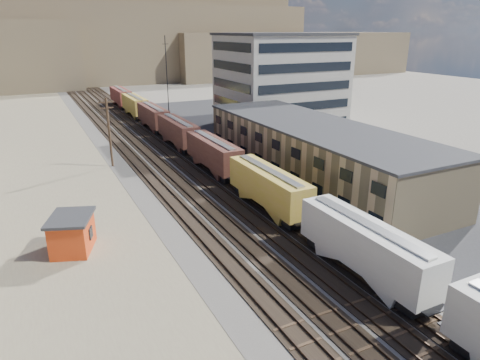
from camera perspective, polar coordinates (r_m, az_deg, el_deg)
name	(u,v)px	position (r m, az deg, el deg)	size (l,w,h in m)	color
ground	(347,307)	(33.10, 14.07, -16.08)	(300.00, 300.00, 0.00)	#6B6356
ballast_bed	(154,147)	(74.70, -11.35, 4.34)	(18.00, 200.00, 0.06)	#4C4742
dirt_yard	(27,182)	(62.77, -26.56, -0.26)	(24.00, 180.00, 0.03)	#7D6E56
asphalt_lot	(312,153)	(70.80, 9.55, 3.62)	(26.00, 120.00, 0.04)	#232326
rail_tracks	(151,147)	(74.54, -11.77, 4.35)	(11.40, 200.00, 0.24)	black
freight_train	(194,141)	(66.54, -6.15, 5.24)	(3.00, 119.74, 4.46)	black
warehouse	(314,151)	(58.06, 9.87, 3.85)	(12.40, 40.40, 7.25)	tan
office_tower	(280,81)	(88.63, 5.39, 13.03)	(22.60, 18.60, 18.45)	#9E998E
utility_pole_north	(109,131)	(64.12, -17.04, 6.27)	(2.20, 0.32, 10.00)	#382619
radio_mast	(167,85)	(84.12, -9.66, 12.41)	(1.20, 0.16, 18.00)	black
hills_north	(69,43)	(188.77, -21.85, 16.58)	(265.00, 80.00, 32.00)	brown
maintenance_shed	(72,233)	(41.36, -21.47, -6.61)	(4.91, 5.52, 3.36)	red
parked_car_blue	(281,135)	(79.73, 5.50, 6.04)	(2.21, 4.79, 1.33)	navy
parked_car_far	(299,119)	(94.09, 7.86, 8.10)	(1.95, 4.84, 1.65)	silver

